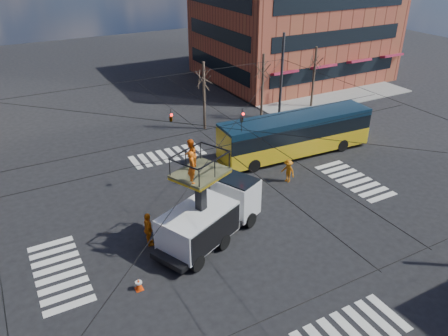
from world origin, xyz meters
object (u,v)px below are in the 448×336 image
city_bus (296,134)px  worker_ground (148,230)px  flagger (288,171)px  traffic_cone (139,284)px  utility_truck (211,207)px

city_bus → worker_ground: city_bus is taller
city_bus → flagger: (-3.09, -3.34, -0.89)m
city_bus → flagger: size_ratio=7.48×
flagger → traffic_cone: bearing=-81.9°
city_bus → worker_ground: (-14.02, -5.48, -0.71)m
worker_ground → traffic_cone: bearing=160.1°
traffic_cone → city_bus: bearing=28.6°
city_bus → worker_ground: 15.07m
traffic_cone → flagger: size_ratio=0.40×
city_bus → flagger: bearing=-129.8°
worker_ground → flagger: worker_ground is taller
worker_ground → flagger: (10.93, 2.15, -0.17)m
traffic_cone → worker_ground: size_ratio=0.33×
traffic_cone → worker_ground: bearing=61.6°
utility_truck → flagger: (7.62, 3.17, -1.21)m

